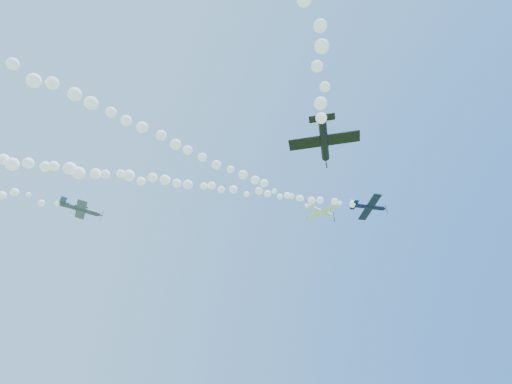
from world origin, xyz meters
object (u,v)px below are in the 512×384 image
plane_white (321,212)px  plane_grey (81,209)px  plane_navy (369,207)px  plane_black (324,140)px

plane_white → plane_grey: plane_white is taller
plane_navy → plane_grey: plane_navy is taller
plane_navy → plane_black: bearing=-125.9°
plane_white → plane_grey: 45.32m
plane_white → plane_navy: 9.57m
plane_grey → plane_white: bearing=-8.1°
plane_white → plane_black: plane_white is taller
plane_white → plane_black: bearing=-136.9°
plane_white → plane_grey: bearing=158.5°
plane_white → plane_grey: size_ratio=1.10×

